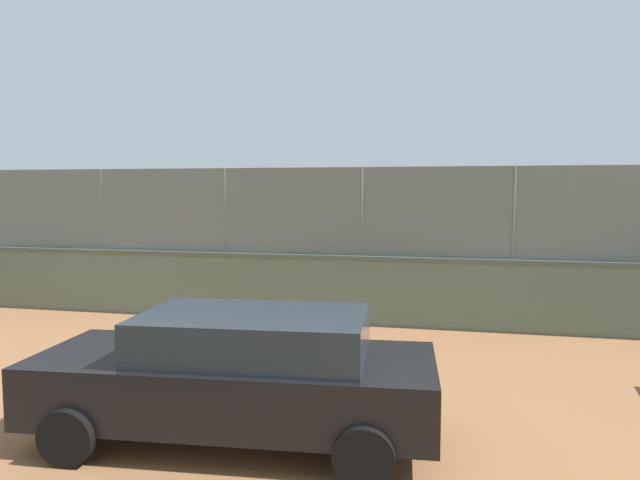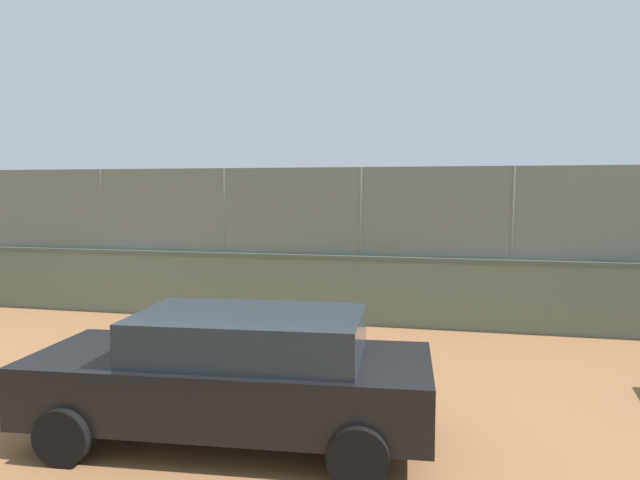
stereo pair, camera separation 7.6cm
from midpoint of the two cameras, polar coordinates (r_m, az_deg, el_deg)
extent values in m
plane|color=#A36B42|center=(25.13, -0.99, -1.62)|extent=(260.00, 260.00, 0.00)
cube|color=slate|center=(12.92, -2.71, -4.82)|extent=(22.11, 0.36, 1.41)
cube|color=#4D594D|center=(12.82, -2.72, -1.53)|extent=(22.11, 0.42, 0.08)
cube|color=slate|center=(12.74, -2.74, 2.87)|extent=(21.67, 0.07, 1.89)
cylinder|color=slate|center=(12.34, 18.55, 2.54)|extent=(0.07, 0.07, 1.89)
cylinder|color=slate|center=(12.42, 4.17, 2.80)|extent=(0.07, 0.07, 1.89)
cylinder|color=slate|center=(13.24, -9.22, 2.89)|extent=(0.07, 0.07, 1.89)
cylinder|color=slate|center=(14.68, -20.51, 2.84)|extent=(0.07, 0.07, 1.89)
cylinder|color=#B2B2B2|center=(25.34, 11.79, -0.77)|extent=(0.16, 0.16, 0.79)
cylinder|color=#B2B2B2|center=(25.54, 11.84, -0.73)|extent=(0.16, 0.16, 0.79)
cylinder|color=#429951|center=(25.38, 11.84, 0.81)|extent=(0.37, 0.37, 0.59)
cylinder|color=brown|center=(25.07, 11.89, 1.02)|extent=(0.57, 0.14, 0.17)
cylinder|color=brown|center=(25.64, 12.58, 1.10)|extent=(0.57, 0.14, 0.17)
sphere|color=brown|center=(25.35, 11.86, 1.72)|extent=(0.22, 0.22, 0.22)
cylinder|color=navy|center=(25.35, 11.86, 1.94)|extent=(0.25, 0.25, 0.05)
cylinder|color=black|center=(25.63, 12.98, 1.09)|extent=(0.30, 0.06, 0.04)
ellipsoid|color=#333338|center=(25.61, 13.47, 1.08)|extent=(0.30, 0.05, 0.24)
cylinder|color=navy|center=(22.99, 4.07, -1.21)|extent=(0.18, 0.18, 0.84)
cylinder|color=navy|center=(23.19, 4.05, -1.15)|extent=(0.18, 0.18, 0.84)
cylinder|color=beige|center=(23.02, 4.07, 0.62)|extent=(0.40, 0.40, 0.62)
cylinder|color=tan|center=(22.70, 4.24, 0.87)|extent=(0.60, 0.21, 0.17)
cylinder|color=tan|center=(23.34, 4.77, 0.98)|extent=(0.60, 0.21, 0.17)
sphere|color=tan|center=(22.99, 4.08, 1.69)|extent=(0.24, 0.24, 0.24)
cylinder|color=navy|center=(22.98, 4.08, 1.94)|extent=(0.29, 0.29, 0.05)
cylinder|color=black|center=(23.35, 5.21, 0.98)|extent=(0.30, 0.09, 0.04)
ellipsoid|color=#333338|center=(23.37, 5.75, 0.98)|extent=(0.30, 0.09, 0.24)
cylinder|color=navy|center=(23.40, -10.90, -1.17)|extent=(0.21, 0.21, 0.84)
cylinder|color=navy|center=(23.59, -11.05, -1.13)|extent=(0.21, 0.21, 0.84)
cylinder|color=#D14C42|center=(23.43, -11.01, 0.63)|extent=(0.48, 0.48, 0.62)
cylinder|color=#936B4C|center=(23.13, -10.66, 0.89)|extent=(0.50, 0.46, 0.17)
cylinder|color=#936B4C|center=(23.81, -10.56, 1.01)|extent=(0.50, 0.46, 0.17)
sphere|color=#936B4C|center=(23.40, -11.02, 1.68)|extent=(0.24, 0.24, 0.24)
cylinder|color=navy|center=(23.39, -11.03, 1.93)|extent=(0.35, 0.35, 0.05)
cylinder|color=black|center=(23.87, -10.15, 1.02)|extent=(0.25, 0.23, 0.04)
ellipsoid|color=#333338|center=(23.94, -9.65, 1.04)|extent=(0.24, 0.22, 0.24)
sphere|color=#3399D8|center=(24.42, 9.71, -1.80)|extent=(0.07, 0.07, 0.07)
cube|color=gray|center=(17.45, -25.85, -3.60)|extent=(1.60, 0.38, 0.06)
cube|color=gray|center=(17.30, -26.20, -2.95)|extent=(1.60, 0.04, 0.40)
cube|color=#333338|center=(17.10, -24.13, -4.47)|extent=(0.06, 0.38, 0.45)
cube|color=#333338|center=(17.89, -27.42, -4.19)|extent=(0.06, 0.38, 0.45)
cube|color=black|center=(7.04, -8.43, -13.77)|extent=(4.71, 2.12, 0.70)
cube|color=#28333D|center=(6.80, -6.62, -9.17)|extent=(2.68, 1.75, 0.50)
cylinder|color=black|center=(7.02, -23.57, -17.25)|extent=(0.63, 0.24, 0.62)
cylinder|color=black|center=(8.48, -16.99, -13.11)|extent=(0.63, 0.24, 0.62)
cylinder|color=black|center=(6.08, 4.15, -20.43)|extent=(0.63, 0.24, 0.62)
cylinder|color=black|center=(7.72, 5.20, -14.74)|extent=(0.63, 0.24, 0.62)
camera|label=1|loc=(0.04, -89.89, 0.01)|focal=32.61mm
camera|label=2|loc=(0.04, 90.11, -0.01)|focal=32.61mm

